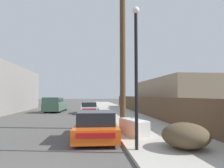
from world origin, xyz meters
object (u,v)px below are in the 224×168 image
(discarded_fridge, at_px, (134,127))
(brush_pile, at_px, (185,135))
(parked_sports_car_red, at_px, (96,126))
(car_parked_mid, at_px, (89,108))
(street_lamp, at_px, (136,66))
(pickup_truck, at_px, (55,105))
(utility_pole, at_px, (123,48))

(discarded_fridge, distance_m, brush_pile, 2.86)
(parked_sports_car_red, distance_m, brush_pile, 4.00)
(parked_sports_car_red, relative_size, car_parked_mid, 0.98)
(street_lamp, relative_size, brush_pile, 2.85)
(car_parked_mid, distance_m, pickup_truck, 4.77)
(discarded_fridge, relative_size, parked_sports_car_red, 0.46)
(street_lamp, bearing_deg, brush_pile, -0.45)
(parked_sports_car_red, distance_m, pickup_truck, 16.22)
(discarded_fridge, bearing_deg, utility_pole, 77.00)
(parked_sports_car_red, height_order, street_lamp, street_lamp)
(discarded_fridge, bearing_deg, pickup_truck, 96.46)
(utility_pole, height_order, street_lamp, utility_pole)
(utility_pole, distance_m, street_lamp, 5.33)
(pickup_truck, xyz_separation_m, utility_pole, (6.14, -13.08, 4.01))
(car_parked_mid, bearing_deg, discarded_fridge, -82.82)
(car_parked_mid, xyz_separation_m, utility_pole, (2.08, -10.60, 4.31))
(car_parked_mid, xyz_separation_m, pickup_truck, (-4.06, 2.49, 0.30))
(brush_pile, bearing_deg, discarded_fridge, 117.72)
(brush_pile, bearing_deg, pickup_truck, 112.73)
(discarded_fridge, bearing_deg, brush_pile, -77.70)
(discarded_fridge, xyz_separation_m, brush_pile, (1.33, -2.54, 0.08))
(pickup_truck, bearing_deg, street_lamp, 112.19)
(street_lamp, height_order, brush_pile, street_lamp)
(parked_sports_car_red, distance_m, street_lamp, 3.75)
(discarded_fridge, xyz_separation_m, street_lamp, (-0.46, -2.52, 2.57))
(discarded_fridge, distance_m, utility_pole, 5.06)
(brush_pile, bearing_deg, street_lamp, 179.55)
(discarded_fridge, height_order, brush_pile, brush_pile)
(car_parked_mid, distance_m, utility_pole, 11.63)
(street_lamp, bearing_deg, discarded_fridge, 79.71)
(utility_pole, bearing_deg, street_lamp, -94.05)
(brush_pile, bearing_deg, utility_pole, 106.00)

